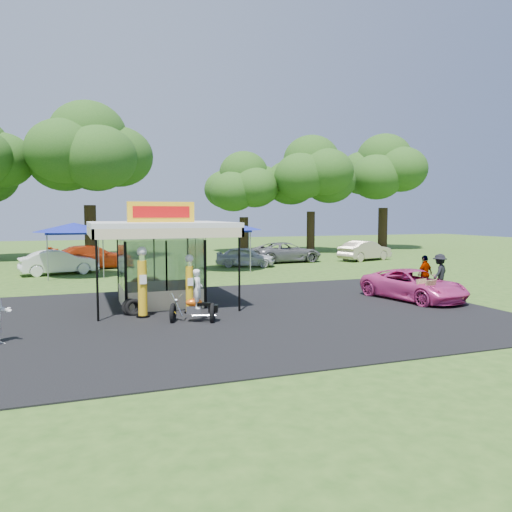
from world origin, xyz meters
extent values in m
plane|color=#2C5219|center=(0.00, 0.00, 0.00)|extent=(120.00, 120.00, 0.00)
cube|color=black|center=(0.00, 2.00, 0.02)|extent=(20.00, 14.00, 0.04)
cube|color=white|center=(-2.00, 5.00, 0.03)|extent=(3.00, 3.00, 0.06)
cube|color=white|center=(-2.00, 5.00, 3.29)|extent=(5.40, 5.40, 0.18)
cube|color=gold|center=(-2.00, 4.50, 3.78)|extent=(2.60, 0.25, 0.80)
cube|color=red|center=(-2.00, 4.37, 3.78)|extent=(2.21, 0.02, 0.45)
cylinder|color=black|center=(-4.55, 2.45, 1.60)|extent=(0.08, 0.08, 3.20)
cylinder|color=black|center=(0.55, 2.45, 1.60)|extent=(0.08, 0.08, 3.20)
cylinder|color=black|center=(-3.02, 2.61, 0.05)|extent=(0.48, 0.48, 0.11)
cylinder|color=gold|center=(-3.02, 2.61, 1.08)|extent=(0.33, 0.33, 1.95)
cylinder|color=silver|center=(-3.02, 2.61, 2.17)|extent=(0.22, 0.22, 0.22)
sphere|color=white|center=(-3.02, 2.61, 2.39)|extent=(0.35, 0.35, 0.35)
cube|color=white|center=(-3.02, 2.42, 1.41)|extent=(0.24, 0.02, 0.33)
cylinder|color=black|center=(-1.29, 2.77, 0.05)|extent=(0.41, 0.41, 0.09)
cylinder|color=gold|center=(-1.29, 2.77, 0.94)|extent=(0.28, 0.28, 1.69)
cylinder|color=silver|center=(-1.29, 2.77, 1.88)|extent=(0.19, 0.19, 0.19)
sphere|color=white|center=(-1.29, 2.77, 2.07)|extent=(0.30, 0.30, 0.30)
cube|color=white|center=(-1.29, 2.60, 1.22)|extent=(0.21, 0.02, 0.28)
torus|color=black|center=(-2.16, 1.49, 0.31)|extent=(0.39, 0.76, 0.76)
torus|color=black|center=(-0.89, 1.02, 0.31)|extent=(0.39, 0.76, 0.76)
cube|color=silver|center=(-1.48, 1.24, 0.45)|extent=(0.55, 0.41, 0.27)
ellipsoid|color=#E75A10|center=(-1.48, 1.24, 0.70)|extent=(0.58, 0.32, 0.27)
cube|color=black|center=(-1.19, 1.13, 0.65)|extent=(0.54, 0.39, 0.09)
cube|color=black|center=(-0.87, 1.01, 0.49)|extent=(0.40, 0.40, 0.25)
cylinder|color=silver|center=(-2.03, 1.44, 0.63)|extent=(0.39, 0.19, 0.80)
cylinder|color=silver|center=(-1.90, 1.39, 0.94)|extent=(0.23, 0.52, 0.04)
sphere|color=silver|center=(-2.05, 1.45, 0.76)|extent=(0.14, 0.14, 0.14)
imported|color=white|center=(-1.36, 1.19, 1.17)|extent=(0.47, 0.57, 1.35)
torus|color=black|center=(-3.28, 3.03, 0.32)|extent=(0.66, 0.33, 0.65)
torus|color=black|center=(-3.39, 3.16, 0.32)|extent=(0.64, 0.32, 0.65)
cube|color=#593819|center=(7.96, 0.86, 0.55)|extent=(0.65, 0.41, 1.08)
cube|color=#593819|center=(7.96, 1.13, 0.55)|extent=(0.65, 0.41, 1.08)
imported|color=gold|center=(-2.00, 7.20, 0.48)|extent=(2.82, 1.13, 0.96)
imported|color=#D93A8B|center=(8.38, 2.30, 0.66)|extent=(3.02, 5.08, 1.32)
imported|color=black|center=(11.00, 3.79, 0.91)|extent=(1.36, 1.17, 1.82)
imported|color=gray|center=(10.21, 3.85, 0.89)|extent=(1.12, 0.72, 1.77)
imported|color=white|center=(-6.11, 17.48, 0.75)|extent=(4.75, 2.42, 1.49)
imported|color=#AE330D|center=(-4.05, 20.02, 0.80)|extent=(5.87, 3.47, 1.60)
imported|color=silver|center=(6.09, 17.73, 0.70)|extent=(4.44, 3.21, 1.41)
imported|color=slate|center=(10.07, 19.73, 0.77)|extent=(5.68, 2.90, 1.54)
imported|color=#BAA88E|center=(16.59, 18.93, 0.79)|extent=(5.05, 3.04, 1.57)
cylinder|color=gray|center=(-6.68, 17.52, 1.27)|extent=(0.06, 0.06, 2.53)
cylinder|color=gray|center=(-3.71, 17.52, 1.27)|extent=(0.06, 0.06, 2.53)
cylinder|color=gray|center=(-6.68, 14.56, 1.27)|extent=(0.06, 0.06, 2.53)
cylinder|color=gray|center=(-3.71, 14.56, 1.27)|extent=(0.06, 0.06, 2.53)
cube|color=#17229A|center=(-5.19, 16.04, 2.60)|extent=(3.17, 3.17, 0.13)
cone|color=#17229A|center=(-5.19, 16.04, 2.92)|extent=(4.56, 4.56, 0.53)
cylinder|color=gray|center=(2.80, 17.77, 1.27)|extent=(0.06, 0.06, 2.54)
cylinder|color=gray|center=(5.78, 17.77, 1.27)|extent=(0.06, 0.06, 2.54)
cylinder|color=gray|center=(2.80, 14.79, 1.27)|extent=(0.06, 0.06, 2.54)
cylinder|color=gray|center=(5.78, 14.79, 1.27)|extent=(0.06, 0.06, 2.54)
cube|color=#17229A|center=(4.29, 16.28, 2.61)|extent=(3.18, 3.18, 0.13)
cone|color=#17229A|center=(4.29, 16.28, 2.94)|extent=(4.58, 4.58, 0.53)
cylinder|color=black|center=(-3.86, 27.99, 2.21)|extent=(0.95, 0.95, 4.42)
ellipsoid|color=#214F16|center=(-3.86, 27.99, 7.96)|extent=(10.61, 10.61, 9.10)
cylinder|color=black|center=(10.22, 30.13, 1.70)|extent=(0.85, 0.85, 3.39)
ellipsoid|color=#214F16|center=(10.22, 30.13, 6.03)|extent=(7.91, 7.91, 6.78)
cylinder|color=black|center=(16.37, 28.14, 1.97)|extent=(0.79, 0.79, 3.93)
ellipsoid|color=#214F16|center=(16.37, 28.14, 7.00)|extent=(9.18, 9.18, 7.87)
cylinder|color=black|center=(25.78, 29.92, 2.17)|extent=(0.98, 0.98, 4.34)
ellipsoid|color=#214F16|center=(25.78, 29.92, 7.61)|extent=(9.81, 9.81, 8.41)
camera|label=1|loc=(-5.31, -15.21, 3.71)|focal=35.00mm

